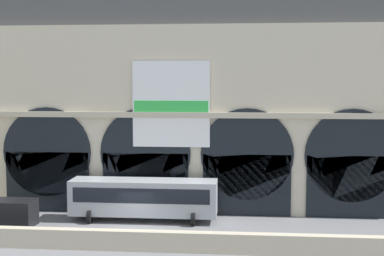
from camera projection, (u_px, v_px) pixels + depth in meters
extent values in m
plane|color=slate|center=(133.00, 230.00, 38.50)|extent=(200.00, 200.00, 0.00)
cube|color=beige|center=(119.00, 240.00, 34.06)|extent=(90.00, 0.70, 1.25)
cube|color=beige|center=(150.00, 118.00, 45.14)|extent=(49.44, 4.73, 14.86)
cube|color=#4C4C4C|center=(150.00, 6.00, 44.62)|extent=(49.44, 4.13, 3.45)
cube|color=black|center=(48.00, 182.00, 43.92)|extent=(6.82, 0.20, 4.82)
cylinder|color=black|center=(47.00, 152.00, 43.71)|extent=(7.18, 0.20, 7.18)
cube|color=black|center=(146.00, 183.00, 43.19)|extent=(6.82, 0.20, 4.82)
cylinder|color=black|center=(145.00, 153.00, 42.98)|extent=(7.18, 0.20, 7.18)
cube|color=black|center=(247.00, 185.00, 42.46)|extent=(6.82, 0.20, 4.82)
cylinder|color=black|center=(247.00, 154.00, 42.25)|extent=(7.18, 0.20, 7.18)
cube|color=black|center=(351.00, 187.00, 41.73)|extent=(6.82, 0.20, 4.82)
cylinder|color=black|center=(352.00, 156.00, 41.52)|extent=(7.18, 0.20, 7.18)
cube|color=white|center=(171.00, 104.00, 42.32)|extent=(6.03, 0.12, 6.70)
cube|color=green|center=(171.00, 107.00, 42.26)|extent=(5.79, 0.04, 0.98)
cube|color=#C0B49A|center=(145.00, 115.00, 42.61)|extent=(49.44, 0.50, 0.44)
cylinder|color=black|center=(17.00, 230.00, 37.39)|extent=(0.28, 0.68, 0.68)
cylinder|color=black|center=(28.00, 223.00, 39.17)|extent=(0.28, 0.68, 0.68)
cube|color=#ADB2B7|center=(144.00, 197.00, 41.03)|extent=(11.00, 2.50, 2.60)
cube|color=black|center=(140.00, 196.00, 39.74)|extent=(10.12, 0.04, 1.10)
cylinder|color=black|center=(90.00, 217.00, 40.38)|extent=(0.28, 1.00, 1.00)
cylinder|color=black|center=(98.00, 209.00, 42.62)|extent=(0.28, 1.00, 1.00)
cylinder|color=black|center=(193.00, 219.00, 39.68)|extent=(0.28, 1.00, 1.00)
cylinder|color=black|center=(196.00, 212.00, 41.91)|extent=(0.28, 1.00, 1.00)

